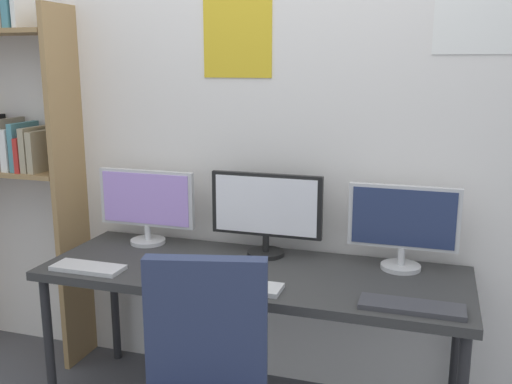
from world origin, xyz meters
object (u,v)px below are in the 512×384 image
at_px(monitor_left, 147,203).
at_px(monitor_right, 403,224).
at_px(desk, 253,281).
at_px(computer_mouse, 159,274).
at_px(keyboard_right, 412,307).
at_px(keyboard_left, 88,268).
at_px(monitor_center, 266,210).
at_px(keyboard_center, 236,285).

xyz_separation_m(monitor_left, monitor_right, (1.28, -0.00, 0.00)).
relative_size(desk, computer_mouse, 20.01).
distance_m(keyboard_right, computer_mouse, 1.07).
distance_m(monitor_left, monitor_right, 1.28).
distance_m(keyboard_left, keyboard_right, 1.42).
distance_m(keyboard_left, computer_mouse, 0.35).
height_order(monitor_left, monitor_right, monitor_right).
height_order(desk, monitor_left, monitor_left).
height_order(monitor_left, keyboard_right, monitor_left).
bearing_deg(keyboard_left, monitor_center, 31.90).
bearing_deg(computer_mouse, keyboard_center, -0.78).
xyz_separation_m(desk, keyboard_left, (-0.71, -0.23, 0.06)).
relative_size(monitor_left, monitor_right, 1.06).
distance_m(keyboard_center, computer_mouse, 0.36).
relative_size(keyboard_left, keyboard_center, 0.85).
xyz_separation_m(keyboard_left, keyboard_center, (0.71, 0.00, 0.00)).
height_order(monitor_right, computer_mouse, monitor_right).
bearing_deg(monitor_right, desk, -161.67).
xyz_separation_m(monitor_left, keyboard_right, (1.35, -0.44, -0.20)).
xyz_separation_m(monitor_right, keyboard_center, (-0.64, -0.44, -0.20)).
distance_m(monitor_left, keyboard_right, 1.44).
distance_m(monitor_center, monitor_right, 0.64).
bearing_deg(keyboard_center, monitor_center, 90.00).
bearing_deg(keyboard_right, keyboard_left, 180.00).
bearing_deg(monitor_center, desk, -90.00).
xyz_separation_m(monitor_center, monitor_right, (0.64, -0.00, -0.01)).
bearing_deg(keyboard_right, monitor_center, 148.10).
xyz_separation_m(monitor_center, keyboard_center, (0.00, -0.44, -0.22)).
relative_size(monitor_center, monitor_right, 1.11).
bearing_deg(monitor_left, keyboard_center, -34.62).
height_order(monitor_center, monitor_right, monitor_center).
distance_m(monitor_left, keyboard_center, 0.80).
height_order(keyboard_left, keyboard_center, same).
height_order(monitor_left, keyboard_left, monitor_left).
bearing_deg(monitor_right, keyboard_left, -161.88).
distance_m(desk, monitor_left, 0.73).
relative_size(desk, monitor_right, 3.92).
bearing_deg(desk, keyboard_center, -90.00).
xyz_separation_m(desk, keyboard_center, (0.00, -0.23, 0.06)).
relative_size(monitor_center, keyboard_center, 1.40).
bearing_deg(keyboard_center, monitor_right, 34.62).
bearing_deg(computer_mouse, keyboard_left, -179.20).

